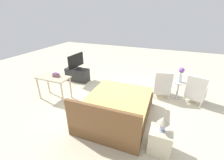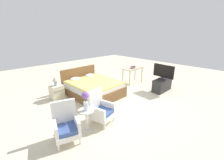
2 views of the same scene
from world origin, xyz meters
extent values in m
plane|color=beige|center=(0.00, 0.00, 0.00)|extent=(16.00, 16.00, 0.00)
cube|color=brown|center=(-0.24, 0.91, 0.14)|extent=(1.65, 2.06, 0.28)
cube|color=white|center=(-0.24, 0.91, 0.40)|extent=(1.58, 1.98, 0.24)
cube|color=#EAD66B|center=(-0.24, 0.83, 0.55)|extent=(1.63, 1.82, 0.06)
cube|color=brown|center=(-0.25, 1.89, 0.48)|extent=(1.65, 0.10, 0.96)
cube|color=brown|center=(-0.22, -0.08, 0.20)|extent=(1.65, 0.08, 0.40)
ellipsoid|color=white|center=(-0.61, 1.62, 0.59)|extent=(0.44, 0.29, 0.14)
ellipsoid|color=white|center=(0.11, 1.63, 0.59)|extent=(0.44, 0.29, 0.14)
cylinder|color=white|center=(-2.57, -0.91, 0.08)|extent=(0.04, 0.04, 0.16)
cylinder|color=white|center=(-2.14, -1.06, 0.08)|extent=(0.04, 0.04, 0.16)
cylinder|color=white|center=(-2.42, -0.47, 0.08)|extent=(0.04, 0.04, 0.16)
cylinder|color=white|center=(-1.99, -0.62, 0.08)|extent=(0.04, 0.04, 0.16)
cube|color=white|center=(-2.28, -0.76, 0.22)|extent=(0.68, 0.68, 0.12)
cube|color=#3D5693|center=(-2.28, -0.76, 0.33)|extent=(0.63, 0.63, 0.10)
cube|color=white|center=(-2.21, -0.55, 0.60)|extent=(0.54, 0.25, 0.64)
cube|color=white|center=(-2.50, -0.69, 0.41)|extent=(0.23, 0.51, 0.26)
cube|color=white|center=(-2.06, -0.84, 0.41)|extent=(0.23, 0.51, 0.26)
cylinder|color=white|center=(-1.40, -1.04, 0.08)|extent=(0.04, 0.04, 0.16)
cylinder|color=white|center=(-0.95, -0.93, 0.08)|extent=(0.04, 0.04, 0.16)
cylinder|color=white|center=(-1.50, -0.59, 0.08)|extent=(0.04, 0.04, 0.16)
cylinder|color=white|center=(-1.05, -0.49, 0.08)|extent=(0.04, 0.04, 0.16)
cube|color=white|center=(-1.23, -0.76, 0.22)|extent=(0.65, 0.65, 0.12)
cube|color=#3D5693|center=(-1.23, -0.76, 0.33)|extent=(0.60, 0.60, 0.10)
cube|color=white|center=(-1.28, -0.54, 0.60)|extent=(0.54, 0.20, 0.64)
cube|color=white|center=(-1.45, -0.82, 0.41)|extent=(0.19, 0.52, 0.26)
cube|color=white|center=(-1.00, -0.71, 0.41)|extent=(0.19, 0.52, 0.26)
cylinder|color=beige|center=(-1.75, -0.78, 0.01)|extent=(0.28, 0.28, 0.03)
cylinder|color=beige|center=(-1.75, -0.78, 0.30)|extent=(0.06, 0.06, 0.54)
cylinder|color=beige|center=(-1.75, -0.78, 0.58)|extent=(0.40, 0.40, 0.02)
cylinder|color=silver|center=(-1.75, -0.78, 0.70)|extent=(0.11, 0.11, 0.22)
cylinder|color=#477538|center=(-1.75, -0.78, 0.86)|extent=(0.02, 0.02, 0.10)
sphere|color=#8956B7|center=(-1.75, -0.78, 0.98)|extent=(0.17, 0.17, 0.17)
cube|color=beige|center=(-1.42, 1.60, 0.26)|extent=(0.44, 0.40, 0.52)
cube|color=#B3AB8E|center=(-1.42, 1.39, 0.36)|extent=(0.37, 0.01, 0.09)
cylinder|color=#9EADC6|center=(-1.42, 1.60, 0.53)|extent=(0.13, 0.13, 0.02)
ellipsoid|color=#9EADC6|center=(-1.42, 1.60, 0.62)|extent=(0.11, 0.11, 0.16)
cone|color=beige|center=(-1.42, 1.60, 0.78)|extent=(0.22, 0.22, 0.15)
cube|color=#2D2D2D|center=(2.10, -0.75, 0.26)|extent=(0.96, 0.40, 0.52)
cube|color=black|center=(2.10, -0.75, 0.54)|extent=(0.22, 0.33, 0.03)
cylinder|color=black|center=(2.10, -0.75, 0.58)|extent=(0.04, 0.04, 0.05)
cube|color=black|center=(2.10, -0.75, 0.86)|extent=(0.10, 0.91, 0.53)
cube|color=black|center=(2.13, -0.76, 0.86)|extent=(0.06, 0.84, 0.47)
cylinder|color=beige|center=(1.51, 0.51, 0.37)|extent=(0.05, 0.05, 0.73)
cylinder|color=beige|center=(2.45, 0.51, 0.37)|extent=(0.05, 0.05, 0.73)
cylinder|color=beige|center=(1.51, 0.93, 0.37)|extent=(0.05, 0.05, 0.73)
cylinder|color=beige|center=(2.45, 0.93, 0.37)|extent=(0.05, 0.05, 0.73)
cube|color=beige|center=(1.98, 0.72, 0.75)|extent=(1.04, 0.52, 0.04)
cube|color=#66387A|center=(1.90, 0.66, 0.79)|extent=(0.20, 0.15, 0.04)
cube|color=#B79333|center=(1.90, 0.66, 0.82)|extent=(0.22, 0.15, 0.03)
cube|color=#66387A|center=(1.90, 0.66, 0.86)|extent=(0.22, 0.16, 0.04)
camera|label=1|loc=(-1.35, 4.04, 2.63)|focal=24.00mm
camera|label=2|loc=(-3.55, -3.53, 2.40)|focal=24.00mm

